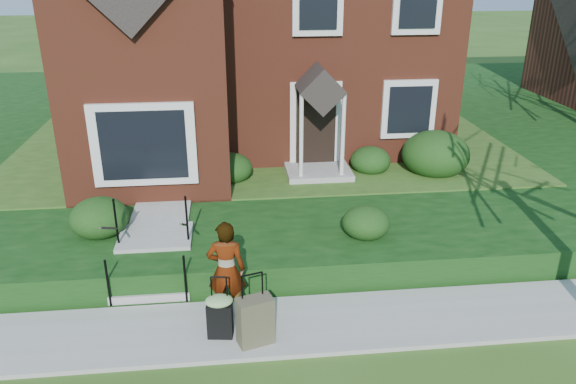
{
  "coord_description": "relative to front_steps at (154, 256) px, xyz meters",
  "views": [
    {
      "loc": [
        -1.0,
        -7.66,
        5.61
      ],
      "look_at": [
        0.06,
        2.0,
        1.59
      ],
      "focal_mm": 35.0,
      "sensor_mm": 36.0,
      "label": 1
    }
  ],
  "objects": [
    {
      "name": "ground",
      "position": [
        2.5,
        -1.84,
        -0.47
      ],
      "size": [
        120.0,
        120.0,
        0.0
      ],
      "primitive_type": "plane",
      "color": "#2D5119",
      "rests_on": "ground"
    },
    {
      "name": "sidewalk",
      "position": [
        2.5,
        -1.84,
        -0.43
      ],
      "size": [
        60.0,
        1.6,
        0.08
      ],
      "primitive_type": "cube",
      "color": "#9E9B93",
      "rests_on": "ground"
    },
    {
      "name": "terrace",
      "position": [
        6.5,
        9.06,
        -0.17
      ],
      "size": [
        44.0,
        20.0,
        0.6
      ],
      "primitive_type": "cube",
      "color": "black",
      "rests_on": "ground"
    },
    {
      "name": "walkway",
      "position": [
        0.0,
        3.16,
        0.16
      ],
      "size": [
        1.2,
        6.0,
        0.06
      ],
      "primitive_type": "cube",
      "color": "#9E9B93",
      "rests_on": "terrace"
    },
    {
      "name": "front_steps",
      "position": [
        0.0,
        0.0,
        0.0
      ],
      "size": [
        1.4,
        2.02,
        1.5
      ],
      "color": "#9E9B93",
      "rests_on": "ground"
    },
    {
      "name": "foundation_shrubs",
      "position": [
        3.33,
        2.94,
        0.6
      ],
      "size": [
        9.87,
        4.63,
        1.19
      ],
      "color": "black",
      "rests_on": "terrace"
    },
    {
      "name": "woman",
      "position": [
        1.37,
        -1.48,
        0.47
      ],
      "size": [
        0.66,
        0.46,
        1.73
      ],
      "primitive_type": "imported",
      "rotation": [
        0.0,
        0.0,
        3.06
      ],
      "color": "#999999",
      "rests_on": "sidewalk"
    },
    {
      "name": "suitcase_black",
      "position": [
        1.24,
        -2.05,
        0.01
      ],
      "size": [
        0.48,
        0.41,
        1.06
      ],
      "rotation": [
        0.0,
        0.0,
        -0.13
      ],
      "color": "black",
      "rests_on": "sidewalk"
    },
    {
      "name": "suitcase_olive",
      "position": [
        1.79,
        -2.27,
        0.0
      ],
      "size": [
        0.61,
        0.45,
        1.18
      ],
      "rotation": [
        0.0,
        0.0,
        0.3
      ],
      "color": "brown",
      "rests_on": "sidewalk"
    }
  ]
}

